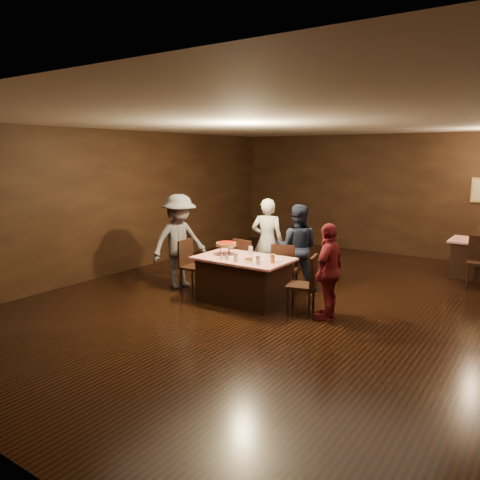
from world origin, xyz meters
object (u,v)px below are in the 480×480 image
(diner_white_jacket, at_px, (267,241))
(diner_red_shirt, at_px, (329,271))
(chair_far_right, at_px, (285,269))
(plate_empty, at_px, (276,260))
(pizza_stand, at_px, (226,244))
(glass_front_left, at_px, (236,257))
(glass_amber, at_px, (273,259))
(diner_grey_knit, at_px, (179,241))
(chair_end_left, at_px, (194,266))
(chair_far_left, at_px, (248,263))
(glass_front_right, at_px, (258,260))
(diner_navy_hoodie, at_px, (297,248))
(main_table, at_px, (243,279))
(chair_end_right, at_px, (301,284))
(glass_back, at_px, (251,250))
(chair_back_near, at_px, (479,262))

(diner_white_jacket, distance_m, diner_red_shirt, 2.17)
(chair_far_right, height_order, diner_red_shirt, diner_red_shirt)
(diner_red_shirt, relative_size, plate_empty, 5.95)
(pizza_stand, relative_size, glass_front_left, 2.71)
(pizza_stand, height_order, glass_amber, pizza_stand)
(diner_grey_knit, bearing_deg, chair_end_left, -82.86)
(glass_amber, bearing_deg, chair_far_left, 141.34)
(chair_far_right, height_order, glass_front_right, chair_far_right)
(diner_navy_hoodie, xyz_separation_m, diner_red_shirt, (1.12, -1.11, -0.06))
(main_table, relative_size, chair_end_left, 1.68)
(pizza_stand, height_order, plate_empty, pizza_stand)
(chair_end_right, height_order, glass_back, chair_end_right)
(diner_red_shirt, distance_m, plate_empty, 1.00)
(chair_end_left, bearing_deg, glass_front_left, -107.97)
(chair_end_left, height_order, chair_end_right, same)
(diner_grey_knit, relative_size, pizza_stand, 4.65)
(main_table, xyz_separation_m, diner_white_jacket, (-0.27, 1.22, 0.45))
(glass_back, bearing_deg, diner_navy_hoodie, 60.36)
(pizza_stand, xyz_separation_m, plate_empty, (0.95, 0.10, -0.17))
(plate_empty, bearing_deg, chair_back_near, 50.52)
(chair_end_left, bearing_deg, glass_back, -77.41)
(chair_end_right, bearing_deg, chair_end_left, -104.03)
(diner_grey_knit, xyz_separation_m, plate_empty, (2.06, 0.08, -0.11))
(main_table, relative_size, chair_back_near, 1.68)
(chair_end_left, height_order, diner_white_jacket, diner_white_jacket)
(pizza_stand, distance_m, glass_back, 0.44)
(diner_white_jacket, height_order, pizza_stand, diner_white_jacket)
(chair_end_left, xyz_separation_m, diner_red_shirt, (2.64, 0.03, 0.27))
(pizza_stand, xyz_separation_m, glass_front_right, (0.85, -0.30, -0.11))
(diner_white_jacket, xyz_separation_m, glass_front_left, (0.32, -1.52, 0.00))
(main_table, bearing_deg, chair_end_left, 180.00)
(chair_back_near, xyz_separation_m, diner_white_jacket, (-3.45, -2.12, 0.36))
(chair_end_left, relative_size, chair_end_right, 1.00)
(chair_far_left, height_order, diner_red_shirt, diner_red_shirt)
(diner_navy_hoodie, height_order, glass_front_right, diner_navy_hoodie)
(main_table, bearing_deg, chair_end_right, 0.00)
(chair_back_near, bearing_deg, diner_red_shirt, -124.41)
(chair_end_left, xyz_separation_m, diner_white_jacket, (0.83, 1.22, 0.36))
(chair_far_right, relative_size, glass_amber, 6.79)
(chair_back_near, distance_m, diner_red_shirt, 3.71)
(chair_far_left, height_order, diner_navy_hoodie, diner_navy_hoodie)
(chair_far_right, distance_m, diner_navy_hoodie, 0.51)
(chair_end_right, relative_size, glass_front_right, 6.79)
(chair_end_right, height_order, glass_front_left, chair_end_right)
(main_table, height_order, glass_front_right, glass_front_right)
(diner_navy_hoodie, bearing_deg, chair_end_right, 100.86)
(diner_red_shirt, distance_m, glass_amber, 0.95)
(chair_end_right, bearing_deg, diner_navy_hoodie, -163.45)
(pizza_stand, bearing_deg, diner_grey_knit, 179.08)
(chair_end_right, relative_size, diner_white_jacket, 0.57)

